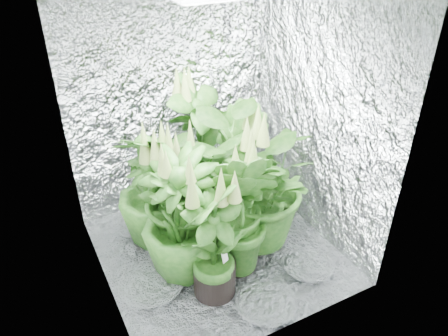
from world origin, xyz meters
name	(u,v)px	position (x,y,z in m)	size (l,w,h in m)	color
ground	(217,251)	(0.00, 0.00, 0.00)	(1.60, 1.60, 0.00)	silver
walls	(216,130)	(0.00, 0.00, 1.00)	(1.62, 1.62, 2.00)	silver
plant_a	(185,192)	(-0.16, 0.17, 0.47)	(1.05, 1.05, 0.99)	black
plant_b	(200,143)	(0.17, 0.64, 0.55)	(0.78, 0.78, 1.19)	black
plant_c	(239,167)	(0.35, 0.30, 0.46)	(0.51, 0.51, 1.02)	black
plant_d	(152,190)	(-0.35, 0.33, 0.45)	(0.71, 0.71, 1.01)	black
plant_e	(256,187)	(0.28, -0.06, 0.52)	(1.10, 1.10, 1.09)	black
plant_f	(214,241)	(-0.19, -0.34, 0.43)	(0.64, 0.64, 0.96)	black
plant_g	(238,210)	(0.06, -0.19, 0.48)	(0.73, 0.73, 1.05)	black
plant_h	(180,218)	(-0.30, -0.07, 0.46)	(0.72, 0.72, 1.00)	black
circulation_fan	(248,175)	(0.62, 0.62, 0.13)	(0.14, 0.27, 0.32)	black
plant_label	(225,257)	(-0.13, -0.37, 0.30)	(0.05, 0.01, 0.08)	white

